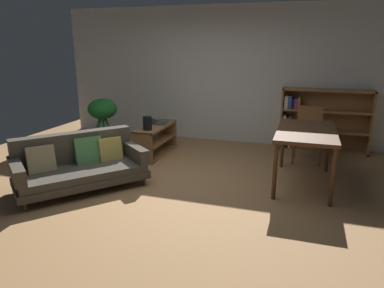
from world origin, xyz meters
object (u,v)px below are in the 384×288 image
at_px(dining_chair_near, 309,131).
at_px(dining_table, 306,136).
at_px(desk_speaker, 147,123).
at_px(potted_floor_plant, 103,115).
at_px(fabric_couch, 79,164).
at_px(media_console, 155,140).
at_px(bookshelf, 319,120).
at_px(open_laptop, 158,122).

bearing_deg(dining_chair_near, dining_table, -91.99).
bearing_deg(desk_speaker, dining_chair_near, 16.80).
bearing_deg(potted_floor_plant, fabric_couch, -69.18).
xyz_separation_m(media_console, bookshelf, (2.82, 1.23, 0.32)).
height_order(fabric_couch, open_laptop, fabric_couch).
relative_size(fabric_couch, desk_speaker, 7.99).
xyz_separation_m(media_console, dining_table, (2.59, -0.67, 0.45)).
bearing_deg(dining_chair_near, bookshelf, 76.52).
height_order(desk_speaker, dining_table, dining_table).
bearing_deg(potted_floor_plant, media_console, 1.18).
height_order(dining_chair_near, bookshelf, bookshelf).
bearing_deg(desk_speaker, open_laptop, 94.57).
xyz_separation_m(fabric_couch, dining_chair_near, (3.03, 2.19, 0.20)).
height_order(media_console, potted_floor_plant, potted_floor_plant).
bearing_deg(dining_table, potted_floor_plant, 169.87).
bearing_deg(bookshelf, fabric_couch, -137.31).
height_order(open_laptop, potted_floor_plant, potted_floor_plant).
xyz_separation_m(media_console, potted_floor_plant, (-1.05, -0.02, 0.40)).
relative_size(open_laptop, bookshelf, 0.27).
relative_size(open_laptop, desk_speaker, 1.88).
xyz_separation_m(media_console, open_laptop, (-0.03, 0.22, 0.29)).
relative_size(dining_chair_near, bookshelf, 0.59).
bearing_deg(dining_chair_near, media_console, -170.13).
distance_m(potted_floor_plant, bookshelf, 4.07).
relative_size(media_console, dining_table, 0.83).
distance_m(fabric_couch, dining_table, 3.20).
distance_m(media_console, bookshelf, 3.09).
distance_m(desk_speaker, dining_table, 2.61).
distance_m(fabric_couch, desk_speaker, 1.49).
relative_size(desk_speaker, bookshelf, 0.15).
height_order(media_console, dining_chair_near, dining_chair_near).
relative_size(desk_speaker, dining_chair_near, 0.25).
height_order(fabric_couch, dining_table, dining_table).
relative_size(media_console, bookshelf, 0.74).
distance_m(fabric_couch, open_laptop, 2.00).
distance_m(fabric_couch, bookshelf, 4.38).
bearing_deg(media_console, dining_table, -14.53).
distance_m(open_laptop, dining_chair_near, 2.68).
bearing_deg(potted_floor_plant, dining_chair_near, 7.42).
bearing_deg(media_console, potted_floor_plant, -178.82).
height_order(open_laptop, dining_chair_near, dining_chair_near).
xyz_separation_m(desk_speaker, potted_floor_plant, (-1.06, 0.31, 0.02)).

